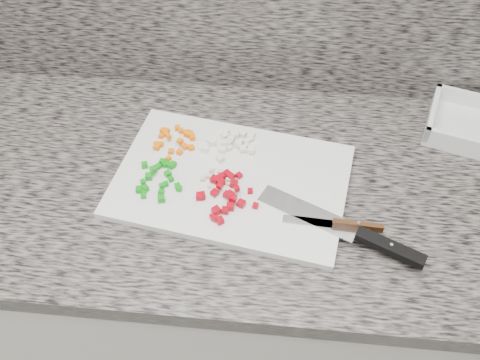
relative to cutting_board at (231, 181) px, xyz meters
name	(u,v)px	position (x,y,z in m)	size (l,w,h in m)	color
cabinet	(230,289)	(-0.01, 0.02, -0.48)	(3.92, 0.62, 0.86)	white
countertop	(227,183)	(-0.01, 0.02, -0.03)	(3.96, 0.64, 0.04)	#625D56
cutting_board	(231,181)	(0.00, 0.00, 0.00)	(0.47, 0.31, 0.02)	silver
carrot_pile	(177,139)	(-0.13, 0.09, 0.01)	(0.09, 0.10, 0.02)	orange
onion_pile	(233,141)	(-0.01, 0.10, 0.01)	(0.11, 0.11, 0.02)	silver
green_pepper_pile	(159,177)	(-0.14, -0.02, 0.01)	(0.10, 0.11, 0.02)	#0C890E
red_pepper_pile	(224,194)	(-0.01, -0.05, 0.02)	(0.12, 0.14, 0.02)	#A40210
garlic_pile	(216,177)	(-0.03, 0.00, 0.01)	(0.06, 0.05, 0.01)	beige
chef_knife	(361,235)	(0.26, -0.12, 0.01)	(0.31, 0.17, 0.02)	silver
paring_knife	(345,224)	(0.23, -0.10, 0.01)	(0.19, 0.02, 0.02)	silver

